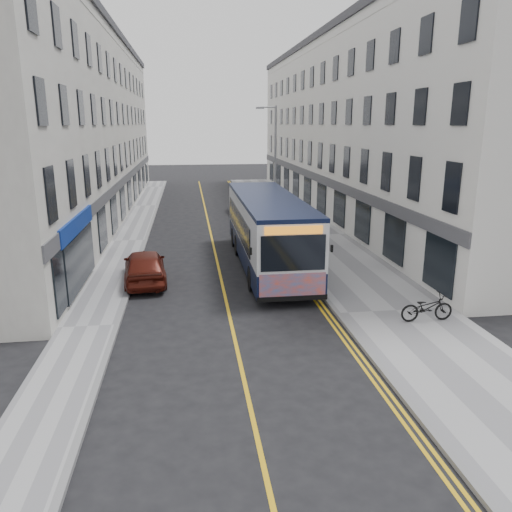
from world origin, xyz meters
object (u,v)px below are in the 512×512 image
object	(u,v)px
pedestrian_far	(296,217)
streetlamp	(274,164)
city_bus	(268,229)
bicycle	(427,307)
pedestrian_near	(299,223)
car_white	(240,205)
car_maroon	(145,266)

from	to	relation	value
pedestrian_far	streetlamp	bearing A→B (deg)	140.18
city_bus	bicycle	world-z (taller)	city_bus
city_bus	pedestrian_near	bearing A→B (deg)	62.61
pedestrian_near	car_white	world-z (taller)	pedestrian_near
car_white	car_maroon	size ratio (longest dim) A/B	0.85
car_maroon	car_white	bearing A→B (deg)	-114.91
car_white	car_maroon	xyz separation A→B (m)	(-6.10, -17.19, 0.13)
car_white	city_bus	bearing A→B (deg)	-91.59
bicycle	pedestrian_far	distance (m)	15.51
pedestrian_near	city_bus	bearing A→B (deg)	-140.04
bicycle	car_maroon	xyz separation A→B (m)	(-10.28, 6.24, 0.14)
city_bus	pedestrian_far	size ratio (longest dim) A/B	6.44
car_white	pedestrian_near	bearing A→B (deg)	-76.76
city_bus	bicycle	bearing A→B (deg)	-61.24
bicycle	pedestrian_far	world-z (taller)	pedestrian_far
car_maroon	pedestrian_near	bearing A→B (deg)	-145.70
bicycle	pedestrian_near	bearing A→B (deg)	6.55
city_bus	pedestrian_far	distance (m)	8.01
car_maroon	pedestrian_far	bearing A→B (deg)	-139.32
pedestrian_far	bicycle	bearing A→B (deg)	-89.28
pedestrian_far	car_maroon	xyz separation A→B (m)	(-8.87, -9.20, -0.29)
car_maroon	streetlamp	bearing A→B (deg)	-132.15
bicycle	car_maroon	world-z (taller)	car_maroon
city_bus	pedestrian_near	size ratio (longest dim) A/B	6.21
streetlamp	car_maroon	world-z (taller)	streetlamp
pedestrian_near	streetlamp	bearing A→B (deg)	86.09
pedestrian_near	car_maroon	xyz separation A→B (m)	(-8.59, -7.12, -0.33)
streetlamp	pedestrian_near	size ratio (longest dim) A/B	4.11
city_bus	car_white	size ratio (longest dim) A/B	3.15
streetlamp	car_white	xyz separation A→B (m)	(-1.47, 7.06, -3.75)
bicycle	car_white	world-z (taller)	car_white
streetlamp	pedestrian_near	world-z (taller)	streetlamp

